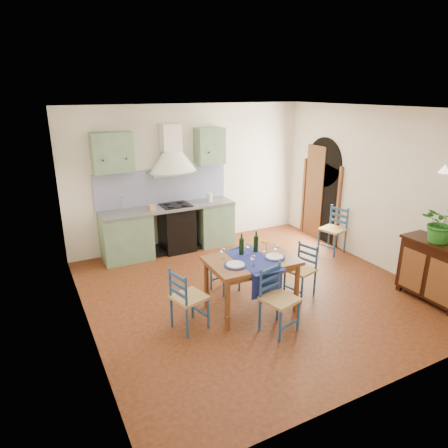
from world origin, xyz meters
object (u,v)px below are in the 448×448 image
(sideboard, at_px, (436,269))
(potted_plant, at_px, (440,222))
(dining_table, at_px, (252,265))
(chair_near, at_px, (278,299))

(sideboard, xyz_separation_m, potted_plant, (-0.02, 0.05, 0.73))
(dining_table, bearing_deg, chair_near, -87.16)
(dining_table, distance_m, chair_near, 0.66)
(chair_near, bearing_deg, dining_table, 92.84)
(chair_near, bearing_deg, sideboard, -9.33)
(dining_table, height_order, potted_plant, potted_plant)
(chair_near, bearing_deg, potted_plant, -8.23)
(dining_table, distance_m, sideboard, 2.79)
(chair_near, height_order, potted_plant, potted_plant)
(dining_table, relative_size, potted_plant, 2.09)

